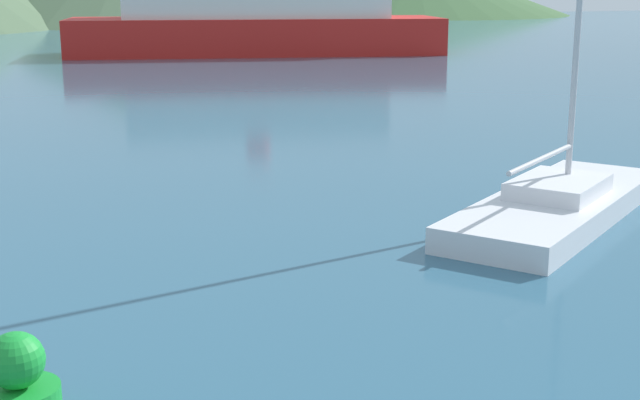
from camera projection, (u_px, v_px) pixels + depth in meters
name	position (u px, v px, depth m)	size (l,w,h in m)	color
sailboat_inner	(558.00, 199.00, 17.42)	(7.01, 5.90, 11.23)	silver
ferry_distant	(256.00, 18.00, 56.67)	(24.31, 11.28, 6.74)	red
buoy_marker	(18.00, 386.00, 9.33)	(0.87, 0.87, 1.00)	green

